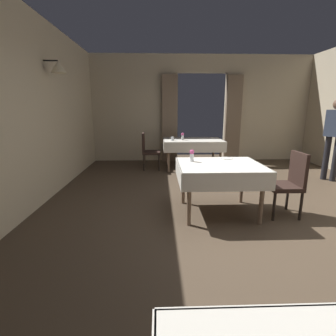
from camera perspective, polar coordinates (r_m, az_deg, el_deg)
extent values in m
plane|color=#4C3D2D|center=(3.86, 17.09, -10.60)|extent=(10.08, 10.08, 0.00)
cube|color=beige|center=(3.86, -33.30, 10.78)|extent=(0.12, 8.40, 3.00)
cylinder|color=black|center=(4.92, -25.07, 21.17)|extent=(0.24, 0.02, 0.02)
cone|color=beige|center=(4.87, -23.57, 20.21)|extent=(0.26, 0.26, 0.18)
cube|color=beige|center=(7.56, -7.68, 13.03)|extent=(2.50, 0.12, 3.00)
cube|color=beige|center=(8.17, 21.40, 12.27)|extent=(2.50, 0.12, 3.00)
cube|color=beige|center=(7.72, 7.76, 22.36)|extent=(1.40, 0.12, 0.50)
cube|color=#7F6B56|center=(7.40, 0.40, 10.99)|extent=(0.44, 0.14, 2.44)
cube|color=#7F6B56|center=(7.70, 14.46, 10.67)|extent=(0.44, 0.14, 2.44)
cylinder|color=#7A604C|center=(3.34, 4.80, -7.25)|extent=(0.06, 0.06, 0.71)
cylinder|color=#7A604C|center=(3.59, 20.41, -6.63)|extent=(0.06, 0.06, 0.71)
cylinder|color=#7A604C|center=(4.11, 3.47, -3.28)|extent=(0.06, 0.06, 0.71)
cylinder|color=#7A604C|center=(4.31, 16.39, -3.02)|extent=(0.06, 0.06, 0.71)
cube|color=#7A604C|center=(3.71, 11.60, 0.55)|extent=(1.13, 0.97, 0.03)
cube|color=silver|center=(3.70, 11.62, 0.85)|extent=(1.19, 1.03, 0.01)
cube|color=silver|center=(3.25, 13.62, -3.14)|extent=(1.19, 0.02, 0.24)
cube|color=silver|center=(4.22, 9.93, 0.81)|extent=(1.19, 0.02, 0.24)
cube|color=silver|center=(3.64, 2.41, -1.01)|extent=(0.02, 1.03, 0.24)
cube|color=silver|center=(3.91, 20.01, -0.80)|extent=(0.02, 1.03, 0.24)
cylinder|color=#7A604C|center=(6.13, 0.11, 2.32)|extent=(0.06, 0.06, 0.71)
cylinder|color=#7A604C|center=(6.31, 11.76, 2.35)|extent=(0.06, 0.06, 0.71)
cylinder|color=#7A604C|center=(6.94, -0.14, 3.62)|extent=(0.06, 0.06, 0.71)
cylinder|color=#7A604C|center=(7.09, 10.21, 3.63)|extent=(0.06, 0.06, 0.71)
cube|color=#7A604C|center=(6.53, 5.60, 6.23)|extent=(1.43, 0.98, 0.03)
cube|color=silver|center=(6.53, 5.60, 6.40)|extent=(1.49, 1.04, 0.01)
cube|color=silver|center=(6.03, 6.23, 4.66)|extent=(1.49, 0.02, 0.25)
cube|color=silver|center=(7.05, 5.03, 5.94)|extent=(1.49, 0.02, 0.25)
cube|color=silver|center=(6.49, -1.00, 5.34)|extent=(0.02, 1.04, 0.25)
cube|color=silver|center=(6.68, 11.96, 5.29)|extent=(0.02, 1.04, 0.25)
cylinder|color=black|center=(3.82, 22.87, -7.97)|extent=(0.04, 0.04, 0.42)
cylinder|color=black|center=(4.14, 20.69, -6.12)|extent=(0.04, 0.04, 0.42)
cylinder|color=black|center=(3.99, 27.87, -7.58)|extent=(0.04, 0.04, 0.42)
cylinder|color=black|center=(4.30, 25.39, -5.85)|extent=(0.04, 0.04, 0.42)
cube|color=black|center=(3.99, 24.51, -3.80)|extent=(0.44, 0.44, 0.06)
cube|color=black|center=(4.02, 27.41, -0.21)|extent=(0.05, 0.42, 0.48)
cylinder|color=black|center=(6.65, -2.04, 1.92)|extent=(0.04, 0.04, 0.42)
cylinder|color=black|center=(6.28, -2.03, 1.23)|extent=(0.04, 0.04, 0.42)
cylinder|color=black|center=(6.66, -5.31, 1.89)|extent=(0.04, 0.04, 0.42)
cylinder|color=black|center=(6.29, -5.49, 1.20)|extent=(0.04, 0.04, 0.42)
cube|color=black|center=(6.43, -3.75, 3.54)|extent=(0.44, 0.44, 0.06)
cube|color=black|center=(6.40, -5.58, 5.77)|extent=(0.05, 0.42, 0.48)
cylinder|color=silver|center=(3.79, 5.41, 2.34)|extent=(0.06, 0.06, 0.12)
sphere|color=#D84C8C|center=(3.78, 5.44, 3.64)|extent=(0.07, 0.07, 0.07)
cylinder|color=white|center=(4.11, 13.08, 2.16)|extent=(0.20, 0.20, 0.01)
cylinder|color=silver|center=(6.40, 3.32, 6.88)|extent=(0.06, 0.06, 0.12)
sphere|color=#D84C8C|center=(6.39, 3.33, 7.66)|extent=(0.07, 0.07, 0.07)
cylinder|color=silver|center=(6.26, 0.98, 6.67)|extent=(0.07, 0.07, 0.10)
cylinder|color=black|center=(6.46, 32.15, 1.91)|extent=(0.12, 0.12, 0.95)
cylinder|color=black|center=(6.41, 33.66, 1.64)|extent=(0.12, 0.12, 0.95)
cube|color=#3F4C66|center=(6.36, 33.76, 8.41)|extent=(0.39, 0.42, 0.55)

